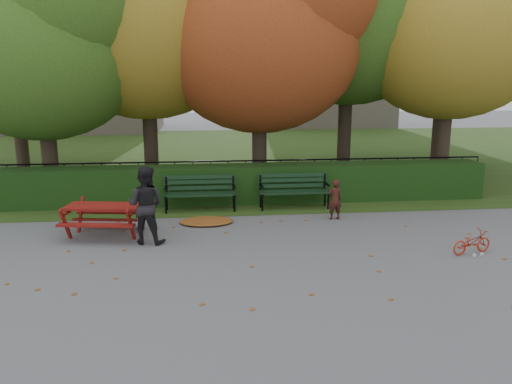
{
  "coord_description": "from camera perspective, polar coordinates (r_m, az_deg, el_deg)",
  "views": [
    {
      "loc": [
        -1.25,
        -8.68,
        3.2
      ],
      "look_at": [
        -0.16,
        1.18,
        1.0
      ],
      "focal_mm": 35.0,
      "sensor_mm": 36.0,
      "label": 1
    }
  ],
  "objects": [
    {
      "name": "tree_f",
      "position": [
        19.03,
        -25.73,
        18.85
      ],
      "size": [
        6.93,
        6.6,
        9.19
      ],
      "color": "#33271D",
      "rests_on": "ground"
    },
    {
      "name": "tree_e",
      "position": [
        16.52,
        23.0,
        18.1
      ],
      "size": [
        6.09,
        5.8,
        8.16
      ],
      "color": "#33271D",
      "rests_on": "ground"
    },
    {
      "name": "iron_fence",
      "position": [
        14.29,
        -1.19,
        1.75
      ],
      "size": [
        14.0,
        0.04,
        1.02
      ],
      "color": "black",
      "rests_on": "ground"
    },
    {
      "name": "hedge",
      "position": [
        13.52,
        -0.88,
        0.97
      ],
      "size": [
        13.0,
        0.9,
        1.0
      ],
      "primitive_type": "cube",
      "color": "black",
      "rests_on": "ground"
    },
    {
      "name": "tree_a",
      "position": [
        14.85,
        -22.66,
        16.68
      ],
      "size": [
        5.88,
        5.6,
        7.48
      ],
      "color": "#33271D",
      "rests_on": "ground"
    },
    {
      "name": "building_left",
      "position": [
        35.8,
        -19.86,
        18.7
      ],
      "size": [
        10.0,
        7.0,
        15.0
      ],
      "primitive_type": "cube",
      "color": "tan",
      "rests_on": "ground"
    },
    {
      "name": "bench_left",
      "position": [
        12.67,
        -6.4,
        0.21
      ],
      "size": [
        1.8,
        0.57,
        0.88
      ],
      "color": "black",
      "rests_on": "ground"
    },
    {
      "name": "tree_g",
      "position": [
        20.9,
        22.1,
        17.59
      ],
      "size": [
        6.3,
        6.0,
        8.55
      ],
      "color": "#33271D",
      "rests_on": "ground"
    },
    {
      "name": "tree_b",
      "position": [
        15.63,
        -11.35,
        20.37
      ],
      "size": [
        6.72,
        6.4,
        8.79
      ],
      "color": "#33271D",
      "rests_on": "ground"
    },
    {
      "name": "bicycle",
      "position": [
        10.35,
        23.44,
        -5.27
      ],
      "size": [
        0.91,
        0.51,
        0.45
      ],
      "primitive_type": "imported",
      "rotation": [
        0.0,
        0.0,
        1.83
      ],
      "color": "#B72810",
      "rests_on": "ground"
    },
    {
      "name": "ground",
      "position": [
        9.34,
        1.78,
        -7.55
      ],
      "size": [
        90.0,
        90.0,
        0.0
      ],
      "primitive_type": "plane",
      "color": "slate",
      "rests_on": "ground"
    },
    {
      "name": "building_right",
      "position": [
        37.94,
        8.16,
        16.62
      ],
      "size": [
        9.0,
        6.0,
        12.0
      ],
      "primitive_type": "cube",
      "color": "tan",
      "rests_on": "ground"
    },
    {
      "name": "grass_strip",
      "position": [
        22.94,
        -3.14,
        4.48
      ],
      "size": [
        90.0,
        90.0,
        0.0
      ],
      "primitive_type": "plane",
      "color": "#263E16",
      "rests_on": "ground"
    },
    {
      "name": "bench_right",
      "position": [
        12.89,
        4.33,
        0.46
      ],
      "size": [
        1.8,
        0.57,
        0.88
      ],
      "color": "black",
      "rests_on": "ground"
    },
    {
      "name": "leaf_scatter",
      "position": [
        9.62,
        1.53,
        -6.91
      ],
      "size": [
        9.0,
        5.7,
        0.01
      ],
      "primitive_type": null,
      "color": "maroon",
      "rests_on": "ground"
    },
    {
      "name": "child",
      "position": [
        11.92,
        9.0,
        -0.86
      ],
      "size": [
        0.37,
        0.27,
        0.96
      ],
      "primitive_type": "imported",
      "rotation": [
        0.0,
        0.0,
        3.26
      ],
      "color": "#391812",
      "rests_on": "ground"
    },
    {
      "name": "adult",
      "position": [
        10.22,
        -12.51,
        -1.46
      ],
      "size": [
        0.9,
        0.78,
        1.57
      ],
      "primitive_type": "imported",
      "rotation": [
        0.0,
        0.0,
        2.87
      ],
      "color": "black",
      "rests_on": "ground"
    },
    {
      "name": "tree_c",
      "position": [
        14.88,
        1.87,
        18.76
      ],
      "size": [
        6.3,
        6.0,
        8.0
      ],
      "color": "#33271D",
      "rests_on": "ground"
    },
    {
      "name": "picnic_table",
      "position": [
        10.97,
        -16.95,
        -2.2
      ],
      "size": [
        1.74,
        1.49,
        0.76
      ],
      "rotation": [
        0.0,
        0.0,
        -0.16
      ],
      "color": "#660D0D",
      "rests_on": "ground"
    },
    {
      "name": "leaf_pile",
      "position": [
        11.62,
        -5.69,
        -3.33
      ],
      "size": [
        1.45,
        1.21,
        0.09
      ],
      "primitive_type": "ellipsoid",
      "rotation": [
        0.0,
        0.0,
        -0.32
      ],
      "color": "maroon",
      "rests_on": "ground"
    }
  ]
}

